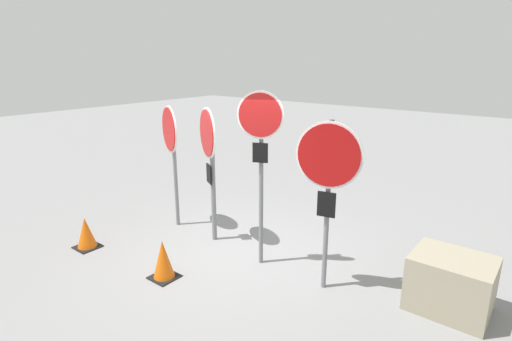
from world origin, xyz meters
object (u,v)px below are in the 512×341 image
Objects in this scene: stop_sign_3 at (328,170)px; traffic_cone_1 at (163,260)px; storage_crate at (451,283)px; traffic_cone_0 at (86,233)px; stop_sign_0 at (171,139)px; stop_sign_2 at (261,140)px; stop_sign_1 at (209,149)px.

traffic_cone_1 is at bearing -161.62° from stop_sign_3.
stop_sign_3 is 2.48× the size of storage_crate.
storage_crate reaches higher than traffic_cone_0.
stop_sign_0 is at bearing -175.20° from storage_crate.
traffic_cone_0 is at bearing -81.32° from stop_sign_0.
stop_sign_2 is at bearing 19.94° from stop_sign_0.
stop_sign_0 is at bearing 134.51° from traffic_cone_1.
stop_sign_2 reaches higher than stop_sign_3.
traffic_cone_1 is at bearing -21.07° from stop_sign_0.
stop_sign_2 is at bearing 166.23° from stop_sign_3.
stop_sign_3 reaches higher than stop_sign_1.
storage_crate is at bearing 27.31° from traffic_cone_1.
stop_sign_0 is at bearing -152.19° from stop_sign_1.
stop_sign_0 is 2.18m from stop_sign_2.
storage_crate is (4.71, 0.40, -1.29)m from stop_sign_0.
traffic_cone_1 is 3.80m from storage_crate.
stop_sign_3 is at bearing 25.48° from stop_sign_1.
stop_sign_0 is 0.97× the size of stop_sign_3.
traffic_cone_0 is at bearing -175.67° from stop_sign_2.
storage_crate is at bearing 20.53° from traffic_cone_0.
stop_sign_3 is 4.17m from traffic_cone_0.
stop_sign_0 is 0.99m from stop_sign_1.
traffic_cone_0 is 0.56× the size of storage_crate.
stop_sign_2 is 3.37m from traffic_cone_0.
storage_crate is at bearing -10.92° from stop_sign_2.
traffic_cone_1 is at bearing -148.47° from stop_sign_2.
stop_sign_1 is 3.95m from storage_crate.
stop_sign_3 is (3.25, -0.19, 0.05)m from stop_sign_0.
stop_sign_3 is 4.42× the size of traffic_cone_0.
storage_crate is (1.46, 0.58, -1.34)m from stop_sign_3.
traffic_cone_0 is 1.77m from traffic_cone_1.
stop_sign_2 is (2.16, -0.17, 0.28)m from stop_sign_0.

